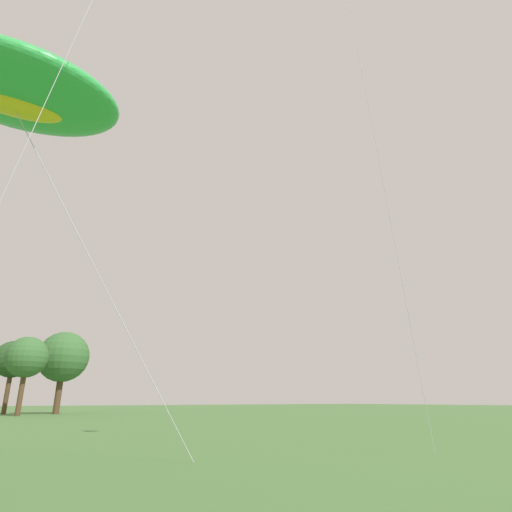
{
  "coord_description": "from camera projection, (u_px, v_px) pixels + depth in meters",
  "views": [
    {
      "loc": [
        -4.98,
        0.93,
        1.59
      ],
      "look_at": [
        0.1,
        8.31,
        4.61
      ],
      "focal_mm": 30.08,
      "sensor_mm": 36.0,
      "label": 1
    }
  ],
  "objects": [
    {
      "name": "big_show_kite",
      "position": [
        8.0,
        87.0,
        12.64
      ],
      "size": [
        14.79,
        4.42,
        11.05
      ],
      "rotation": [
        0.0,
        0.0,
        -0.09
      ],
      "color": "green",
      "rests_on": "ground"
    },
    {
      "name": "tree_oak_right",
      "position": [
        27.0,
        358.0,
        47.19
      ],
      "size": [
        4.42,
        4.42,
        8.32
      ],
      "color": "#513823",
      "rests_on": "ground"
    },
    {
      "name": "tree_oak_left",
      "position": [
        64.0,
        357.0,
        53.85
      ],
      "size": [
        6.15,
        6.15,
        9.86
      ],
      "color": "#513823",
      "rests_on": "ground"
    },
    {
      "name": "tree_pine_center",
      "position": [
        13.0,
        360.0,
        53.13
      ],
      "size": [
        4.45,
        4.45,
        8.65
      ],
      "color": "#513823",
      "rests_on": "ground"
    }
  ]
}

